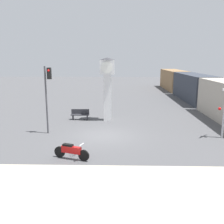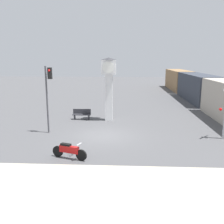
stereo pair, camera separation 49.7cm
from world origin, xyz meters
TOP-DOWN VIEW (x-y plane):
  - ground_plane at (0.00, 0.00)m, footprint 120.00×120.00m
  - sidewalk_strip at (0.00, -8.29)m, footprint 36.00×6.00m
  - motorcycle at (-1.51, -4.29)m, footprint 2.01×0.84m
  - clock_tower at (0.05, 4.61)m, footprint 1.44×1.44m
  - freight_train at (10.83, 15.90)m, footprint 2.80×35.86m
  - traffic_light at (-3.98, 0.50)m, footprint 0.50×0.35m
  - bench at (-2.40, 4.75)m, footprint 1.60×0.44m

SIDE VIEW (x-z plane):
  - ground_plane at x=0.00m, z-range 0.00..0.00m
  - sidewalk_strip at x=0.00m, z-range 0.00..0.10m
  - motorcycle at x=-1.51m, z-range -0.02..0.91m
  - bench at x=-2.40m, z-range 0.03..0.95m
  - freight_train at x=10.83m, z-range 0.00..3.40m
  - traffic_light at x=-3.98m, z-range 0.88..5.70m
  - clock_tower at x=0.05m, z-range 0.88..6.31m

